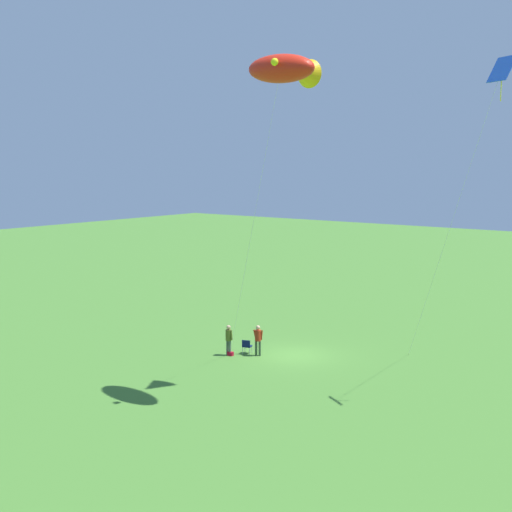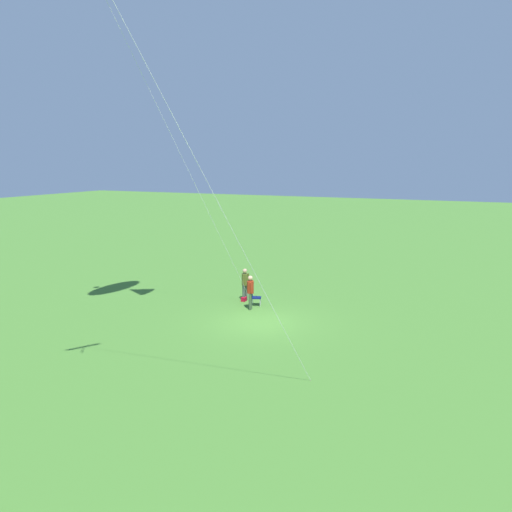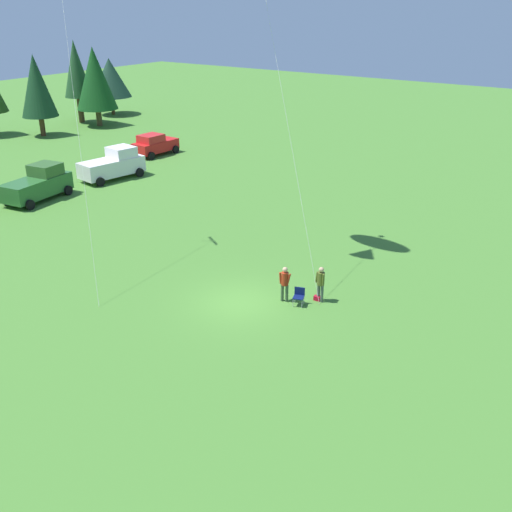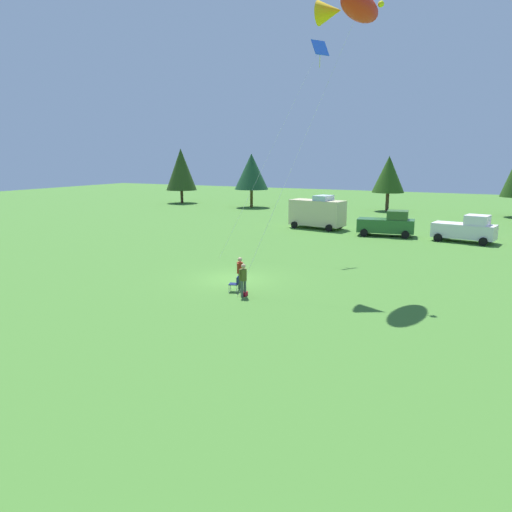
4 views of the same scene
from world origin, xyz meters
name	(u,v)px [view 1 (image 1 of 4)]	position (x,y,z in m)	size (l,w,h in m)	color
ground_plane	(295,355)	(0.00, 0.00, 0.00)	(160.00, 160.00, 0.00)	#43772C
person_kite_flyer	(229,338)	(2.25, -3.00, 1.02)	(0.42, 0.54, 1.74)	#455647
folding_chair	(247,345)	(1.40, -2.36, 0.49)	(0.61, 0.61, 0.82)	#0A1648
person_spectator	(258,338)	(1.30, -1.64, 1.02)	(0.42, 0.57, 1.74)	#395033
backpack_on_grass	(230,354)	(2.25, -2.86, 0.11)	(0.32, 0.22, 0.22)	#A90E23
kite_large_fish	(286,70)	(5.63, 3.21, 14.94)	(5.30, 8.35, 15.67)	red
kite_diamond_blue	(499,78)	(0.78, 11.14, 14.46)	(5.57, 6.98, 15.40)	blue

